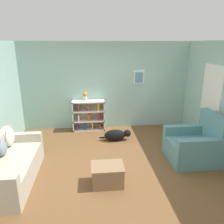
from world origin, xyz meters
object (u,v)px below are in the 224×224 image
Objects in this scene: bookshelf at (89,115)px; recliner_chair at (195,145)px; couch at (9,166)px; coffee_table at (107,174)px; vase at (85,96)px; dog at (116,135)px.

bookshelf is 0.90× the size of recliner_chair.
couch is 3.09× the size of coffee_table.
bookshelf is 3.46× the size of vase.
coffee_table is (1.84, -0.28, -0.11)m from couch.
recliner_chair is 1.23× the size of dog.
bookshelf is at bearing 14.60° from vase.
recliner_chair is at bearing -36.08° from dog.
recliner_chair is 2.17m from coffee_table.
dog is (-1.64, 1.19, -0.20)m from recliner_chair.
coffee_table is 2.93m from vase.
recliner_chair is 2.04m from dog.
recliner_chair is at bearing 19.49° from coffee_table.
vase reaches higher than coffee_table.
vase is at bearing 140.24° from recliner_chair.
couch is at bearing -119.65° from vase.
vase reaches higher than couch.
bookshelf is 0.62m from vase.
vase is (-0.09, -0.02, 0.62)m from bookshelf.
recliner_chair reaches higher than bookshelf.
recliner_chair is (3.88, 0.45, 0.04)m from couch.
recliner_chair is at bearing -41.06° from bookshelf.
coffee_table is 2.14× the size of vase.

